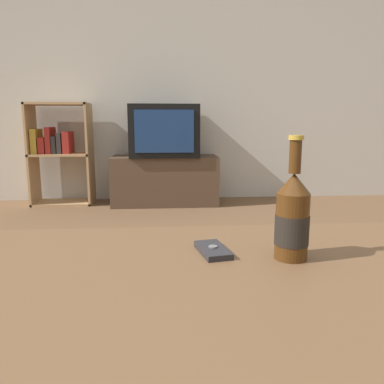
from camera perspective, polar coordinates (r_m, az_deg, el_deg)
back_wall at (r=3.78m, az=-4.55°, el=18.85°), size 8.00×0.05×2.60m
coffee_table at (r=0.80m, az=-4.46°, el=-16.22°), size 1.35×0.71×0.44m
tv_stand at (r=3.49m, az=-4.15°, el=1.82°), size 0.97×0.42×0.45m
television at (r=3.45m, az=-4.25°, el=9.28°), size 0.61×0.49×0.46m
bookshelf at (r=3.66m, az=-19.72°, el=6.03°), size 0.54×0.30×0.92m
beer_bottle at (r=0.86m, az=15.04°, el=-3.79°), size 0.08×0.08×0.28m
cell_phone at (r=0.89m, az=3.20°, el=-8.82°), size 0.08×0.13×0.02m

